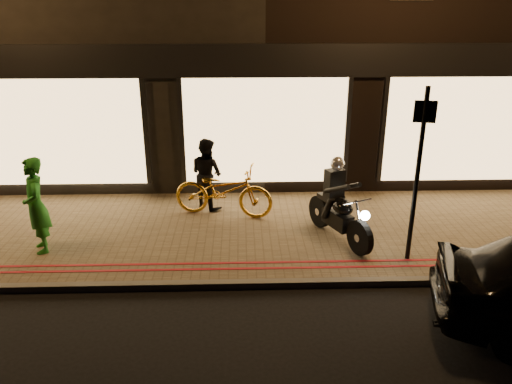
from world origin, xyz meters
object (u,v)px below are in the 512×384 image
sign_post (418,167)px  person_green (36,206)px  bicycle_gold (223,191)px  motorcycle (338,208)px

sign_post → person_green: bearing=175.5°
sign_post → person_green: sign_post is taller
person_green → bicycle_gold: bearing=88.2°
motorcycle → sign_post: bearing=-60.5°
bicycle_gold → sign_post: bearing=-107.6°
motorcycle → bicycle_gold: size_ratio=0.88×
sign_post → bicycle_gold: size_ratio=1.44×
motorcycle → sign_post: 1.73m
bicycle_gold → person_green: person_green is taller
motorcycle → bicycle_gold: bearing=127.8°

